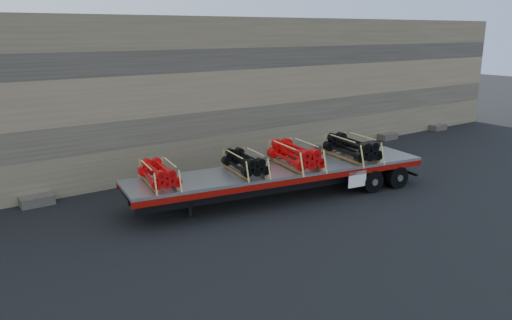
{
  "coord_description": "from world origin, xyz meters",
  "views": [
    {
      "loc": [
        -11.71,
        -14.56,
        6.41
      ],
      "look_at": [
        -0.75,
        0.61,
        1.52
      ],
      "focal_mm": 35.0,
      "sensor_mm": 36.0,
      "label": 1
    }
  ],
  "objects_px": {
    "bundle_front": "(159,174)",
    "bundle_midrear": "(295,155)",
    "bundle_rear": "(352,148)",
    "bundle_midfront": "(245,163)",
    "trailer": "(281,183)"
  },
  "relations": [
    {
      "from": "bundle_front",
      "to": "bundle_midrear",
      "type": "xyz_separation_m",
      "value": [
        5.38,
        -0.91,
        0.07
      ]
    },
    {
      "from": "bundle_midrear",
      "to": "bundle_front",
      "type": "bearing_deg",
      "value": 180.0
    },
    {
      "from": "bundle_front",
      "to": "bundle_midrear",
      "type": "height_order",
      "value": "bundle_midrear"
    },
    {
      "from": "trailer",
      "to": "bundle_midfront",
      "type": "distance_m",
      "value": 1.83
    },
    {
      "from": "bundle_midfront",
      "to": "trailer",
      "type": "bearing_deg",
      "value": -0.0
    },
    {
      "from": "bundle_midfront",
      "to": "bundle_midrear",
      "type": "bearing_deg",
      "value": 0.0
    },
    {
      "from": "bundle_rear",
      "to": "bundle_midfront",
      "type": "bearing_deg",
      "value": 180.0
    },
    {
      "from": "bundle_front",
      "to": "bundle_rear",
      "type": "height_order",
      "value": "bundle_rear"
    },
    {
      "from": "bundle_midfront",
      "to": "bundle_midrear",
      "type": "distance_m",
      "value": 2.18
    },
    {
      "from": "bundle_midfront",
      "to": "bundle_rear",
      "type": "height_order",
      "value": "bundle_rear"
    },
    {
      "from": "bundle_front",
      "to": "bundle_midrear",
      "type": "bearing_deg",
      "value": 0.0
    },
    {
      "from": "bundle_front",
      "to": "bundle_midrear",
      "type": "distance_m",
      "value": 5.46
    },
    {
      "from": "trailer",
      "to": "bundle_midfront",
      "type": "bearing_deg",
      "value": 180.0
    },
    {
      "from": "bundle_midfront",
      "to": "bundle_rear",
      "type": "xyz_separation_m",
      "value": [
        4.83,
        -0.82,
        0.07
      ]
    },
    {
      "from": "bundle_midfront",
      "to": "bundle_midrear",
      "type": "relative_size",
      "value": 0.85
    }
  ]
}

